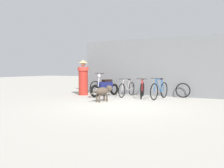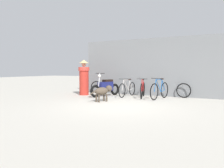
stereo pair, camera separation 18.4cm
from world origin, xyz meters
name	(u,v)px [view 2 (the right image)]	position (x,y,z in m)	size (l,w,h in m)	color
ground_plane	(120,106)	(0.00, 0.00, 0.00)	(60.00, 60.00, 0.00)	#B7B2A5
shop_wall_back	(151,67)	(0.00, 3.51, 1.38)	(7.02, 0.20, 2.75)	slate
bicycle_0	(127,89)	(-0.82, 2.59, 0.35)	(0.46, 1.72, 0.84)	black
bicycle_1	(143,90)	(-0.06, 2.56, 0.35)	(0.55, 1.70, 0.86)	black
bicycle_2	(160,90)	(0.75, 2.40, 0.37)	(0.48, 1.63, 0.90)	black
motorcycle	(105,87)	(-1.79, 2.23, 0.43)	(0.70, 1.81, 1.10)	black
stray_dog	(103,91)	(-1.04, 0.68, 0.41)	(0.56, 1.05, 0.62)	#4C3F33
person_in_robes	(84,77)	(-2.99, 2.22, 0.88)	(0.74, 0.74, 1.73)	#B72D23
spare_tire_left	(184,90)	(1.60, 3.26, 0.33)	(0.66, 0.10, 0.66)	black
spare_tire_right	(97,87)	(-2.89, 3.26, 0.32)	(0.64, 0.18, 0.65)	black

